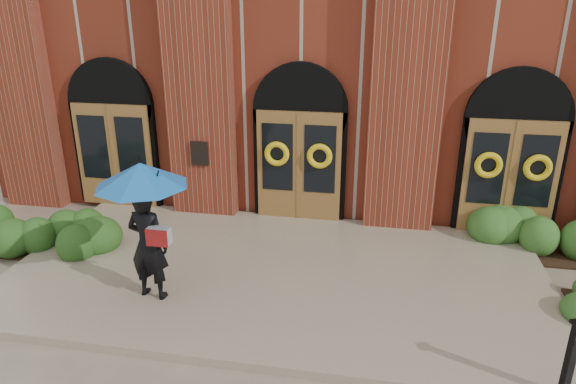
% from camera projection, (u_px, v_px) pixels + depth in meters
% --- Properties ---
extents(ground, '(90.00, 90.00, 0.00)m').
position_uv_depth(ground, '(274.00, 281.00, 9.57)').
color(ground, gray).
rests_on(ground, ground).
extents(landing, '(10.00, 5.30, 0.15)m').
position_uv_depth(landing, '(276.00, 274.00, 9.68)').
color(landing, gray).
rests_on(landing, ground).
extents(church_building, '(16.20, 12.53, 7.00)m').
position_uv_depth(church_building, '(331.00, 47.00, 16.41)').
color(church_building, maroon).
rests_on(church_building, ground).
extents(man_with_umbrella, '(1.69, 1.69, 2.39)m').
position_uv_depth(man_with_umbrella, '(144.00, 205.00, 8.26)').
color(man_with_umbrella, black).
rests_on(man_with_umbrella, landing).
extents(metal_post, '(0.19, 0.19, 1.12)m').
position_uv_depth(metal_post, '(571.00, 358.00, 6.41)').
color(metal_post, black).
rests_on(metal_post, landing).
extents(hedge_wall_left, '(2.88, 1.15, 0.74)m').
position_uv_depth(hedge_wall_left, '(38.00, 231.00, 10.80)').
color(hedge_wall_left, '#264E1A').
rests_on(hedge_wall_left, ground).
extents(hedge_wall_right, '(3.03, 1.21, 0.78)m').
position_uv_depth(hedge_wall_right, '(546.00, 235.00, 10.55)').
color(hedge_wall_right, '#315E21').
rests_on(hedge_wall_right, ground).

